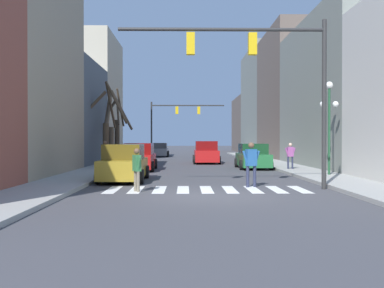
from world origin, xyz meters
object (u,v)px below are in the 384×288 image
street_tree_right_near (112,127)px  pedestrian_near_right_corner (105,152)px  street_lamp_right_corner (329,109)px  traffic_signal_near (264,64)px  traffic_signal_far (174,116)px  car_driving_toward_lane (124,164)px  car_parked_right_near (253,157)px  pedestrian_on_left_sidewalk (251,161)px  car_parked_left_near (206,153)px  street_tree_right_mid (105,129)px  pedestrian_crossing_street (290,154)px  pedestrian_waiting_at_curb (137,166)px  car_parked_right_mid (160,150)px  car_parked_right_far (139,158)px  street_tree_right_far (116,131)px  car_parked_left_mid (205,150)px

street_tree_right_near → pedestrian_near_right_corner: bearing=-84.4°
street_lamp_right_corner → traffic_signal_near: bearing=-128.9°
street_lamp_right_corner → traffic_signal_far: bearing=107.3°
traffic_signal_far → car_driving_toward_lane: size_ratio=1.77×
traffic_signal_near → car_parked_right_near: size_ratio=1.81×
pedestrian_near_right_corner → pedestrian_on_left_sidewalk: bearing=-139.9°
car_parked_left_near → street_tree_right_mid: 9.00m
traffic_signal_far → car_driving_toward_lane: traffic_signal_far is taller
pedestrian_crossing_street → street_tree_right_mid: bearing=-27.0°
car_driving_toward_lane → pedestrian_waiting_at_curb: 4.37m
car_driving_toward_lane → street_tree_right_near: 13.04m
street_lamp_right_corner → car_parked_right_mid: size_ratio=1.13×
street_tree_right_mid → car_parked_left_near: bearing=34.4°
car_parked_right_mid → street_tree_right_near: 16.98m
car_parked_left_near → pedestrian_waiting_at_curb: 19.92m
car_parked_right_near → pedestrian_crossing_street: bearing=-143.2°
car_driving_toward_lane → pedestrian_waiting_at_curb: size_ratio=2.88×
pedestrian_on_left_sidewalk → pedestrian_waiting_at_curb: bearing=0.9°
car_parked_right_mid → car_parked_right_near: car_parked_right_near is taller
pedestrian_waiting_at_curb → car_parked_left_near: bearing=-37.8°
car_parked_right_far → pedestrian_on_left_sidewalk: pedestrian_on_left_sidewalk is taller
pedestrian_waiting_at_curb → street_tree_right_near: size_ratio=0.29×
traffic_signal_near → pedestrian_crossing_street: 10.93m
car_parked_right_far → pedestrian_on_left_sidewalk: 11.41m
car_parked_right_near → street_tree_right_mid: bearing=80.6°
pedestrian_near_right_corner → pedestrian_crossing_street: pedestrian_near_right_corner is taller
traffic_signal_far → street_tree_right_mid: size_ratio=1.40×
pedestrian_on_left_sidewalk → street_tree_right_near: street_tree_right_near is taller
street_lamp_right_corner → pedestrian_near_right_corner: street_lamp_right_corner is taller
traffic_signal_near → pedestrian_waiting_at_curb: bearing=-171.4°
traffic_signal_far → street_tree_right_mid: 19.42m
pedestrian_crossing_street → street_tree_right_far: 15.65m
traffic_signal_near → pedestrian_waiting_at_curb: 6.23m
car_parked_left_mid → pedestrian_waiting_at_curb: car_parked_left_mid is taller
pedestrian_waiting_at_curb → pedestrian_on_left_sidewalk: size_ratio=0.88×
street_lamp_right_corner → car_parked_left_mid: size_ratio=1.11×
pedestrian_on_left_sidewalk → street_tree_right_mid: 15.58m
car_parked_right_mid → car_parked_right_near: bearing=-160.4°
pedestrian_near_right_corner → street_tree_right_mid: (-0.70, 3.81, 1.51)m
car_parked_right_far → pedestrian_waiting_at_curb: 11.54m
traffic_signal_far → car_parked_right_near: 21.63m
traffic_signal_near → car_parked_left_near: bearing=94.1°
street_lamp_right_corner → street_tree_right_far: bearing=132.1°
car_parked_left_mid → street_tree_right_near: (-7.57, -14.23, 2.08)m
traffic_signal_near → pedestrian_waiting_at_curb: traffic_signal_near is taller
traffic_signal_far → car_parked_left_mid: 5.60m
car_parked_left_near → pedestrian_on_left_sidewalk: (0.97, -18.10, 0.24)m
pedestrian_crossing_street → pedestrian_waiting_at_curb: bearing=44.4°
car_parked_left_near → pedestrian_waiting_at_curb: size_ratio=2.88×
car_parked_right_mid → street_tree_right_near: street_tree_right_near is taller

